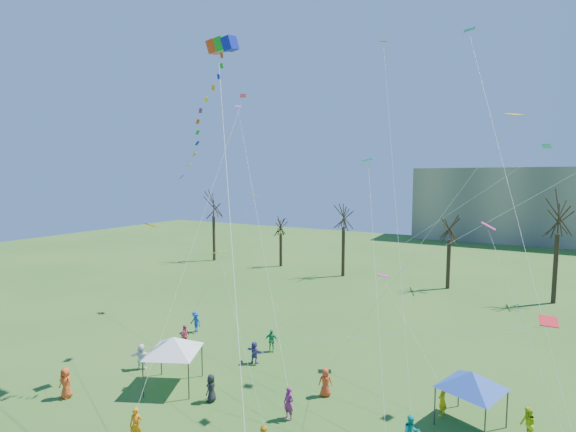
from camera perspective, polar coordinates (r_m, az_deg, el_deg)
The scene contains 6 objects.
bare_tree_row at distance 49.72m, azimuth 21.02°, elevation -1.43°, with size 71.21×8.41×11.29m.
big_box_kite at distance 26.16m, azimuth -11.53°, elevation 13.43°, with size 6.05×6.64×23.93m.
canopy_tent_white at distance 26.88m, azimuth -15.99°, elevation -17.17°, with size 3.84×3.84×3.17m.
canopy_tent_blue at distance 24.30m, azimuth 24.68°, elevation -20.43°, with size 3.70×3.70×2.97m.
festival_crowd at distance 25.01m, azimuth -1.60°, elevation -23.42°, with size 26.73×12.91×1.80m.
small_kites_aloft at distance 24.55m, azimuth 9.67°, elevation 4.69°, with size 29.53×19.15×33.65m.
Camera 1 is at (9.72, -12.68, 12.90)m, focal length 25.00 mm.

